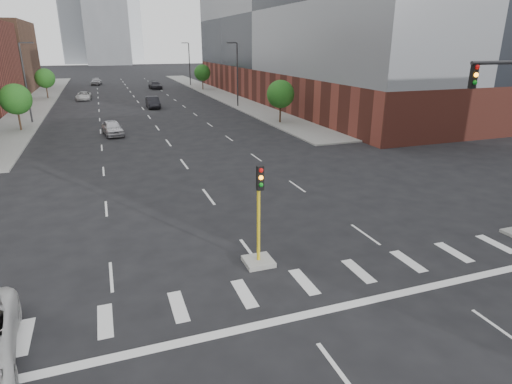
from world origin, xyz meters
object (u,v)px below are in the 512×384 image
car_near_left (112,128)px  car_distant (96,81)px  median_traffic_signal (259,243)px  car_far_left (84,96)px  car_deep_right (155,85)px  car_mid_right (153,102)px

car_near_left → car_distant: bearing=83.7°
median_traffic_signal → car_far_left: median_traffic_signal is taller
car_distant → median_traffic_signal: bearing=-78.8°
median_traffic_signal → car_near_left: median_traffic_signal is taller
median_traffic_signal → car_near_left: 30.92m
median_traffic_signal → car_near_left: size_ratio=1.00×
car_deep_right → car_distant: bearing=126.3°
car_near_left → car_distant: 59.75m
car_far_left → car_deep_right: car_deep_right is taller
median_traffic_signal → car_distant: bearing=93.9°
car_near_left → car_mid_right: size_ratio=0.91×
car_far_left → car_deep_right: 19.74m
median_traffic_signal → car_deep_right: bearing=86.1°
car_near_left → car_mid_right: (6.31, 18.62, 0.05)m
car_distant → car_deep_right: bearing=-42.5°
car_mid_right → car_far_left: 16.40m
car_near_left → car_far_left: car_near_left is taller
median_traffic_signal → car_far_left: bearing=97.5°
median_traffic_signal → car_far_left: size_ratio=0.92×
median_traffic_signal → car_distant: size_ratio=0.91×
car_distant → car_near_left: bearing=-81.5°
car_near_left → median_traffic_signal: bearing=-88.6°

